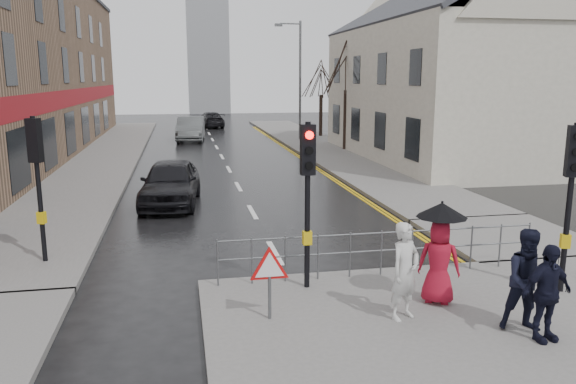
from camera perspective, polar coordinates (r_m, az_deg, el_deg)
name	(u,v)px	position (r m, az deg, el deg)	size (l,w,h in m)	color
ground	(299,297)	(11.61, 1.16, -10.64)	(120.00, 120.00, 0.00)	black
near_pavement	(539,365)	(9.76, 24.11, -15.75)	(10.00, 9.00, 0.14)	#605E5B
left_pavement	(106,154)	(34.05, -17.99, 3.72)	(4.00, 44.00, 0.14)	#605E5B
right_pavement	(317,145)	(36.82, 2.96, 4.82)	(4.00, 40.00, 0.14)	#605E5B
pavement_bridge_right	(507,237)	(16.66, 21.34, -4.26)	(4.00, 4.20, 0.14)	#605E5B
building_right_cream	(449,70)	(31.87, 16.03, 11.83)	(9.00, 16.40, 10.10)	beige
church_tower	(207,40)	(72.75, -8.19, 15.09)	(5.00, 5.00, 18.00)	gray
traffic_signal_near_left	(308,176)	(11.15, 2.01, 1.60)	(0.28, 0.27, 3.40)	black
traffic_signal_near_right	(572,178)	(12.23, 26.87, 1.24)	(0.34, 0.33, 3.40)	black
traffic_signal_far_left	(37,164)	(14.03, -24.16, 2.65)	(0.34, 0.33, 3.40)	black
guard_railing_front	(382,243)	(12.39, 9.48, -5.14)	(7.14, 0.04, 1.00)	#595B5E
warning_sign	(270,271)	(9.99, -1.89, -8.00)	(0.80, 0.07, 1.35)	#595B5E
street_lamp	(298,73)	(39.35, 0.98, 12.03)	(1.83, 0.25, 8.00)	#595B5E
tree_near	(347,64)	(33.95, 5.97, 12.77)	(2.40, 2.40, 6.58)	black
tree_far	(321,77)	(41.78, 3.39, 11.59)	(2.40, 2.40, 5.64)	black
pedestrian_a	(405,271)	(10.23, 11.79, -7.88)	(0.64, 0.42, 1.77)	silver
pedestrian_b	(529,281)	(10.39, 23.29, -8.26)	(0.87, 0.67, 1.78)	black
pedestrian_with_umbrella	(440,248)	(11.02, 15.17, -5.47)	(0.96, 0.96, 1.96)	#A31328
pedestrian_d	(546,293)	(10.15, 24.77, -9.29)	(0.96, 0.40, 1.63)	black
car_parked	(171,182)	(20.03, -11.85, 0.97)	(1.86, 4.63, 1.58)	black
car_mid	(191,129)	(40.25, -9.86, 6.34)	(1.77, 5.08, 1.68)	#505456
car_far	(211,120)	(50.89, -7.88, 7.28)	(1.92, 4.71, 1.37)	black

